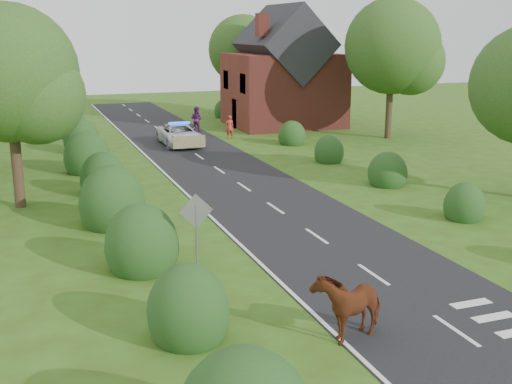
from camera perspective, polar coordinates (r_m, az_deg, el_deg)
name	(u,v)px	position (r m, az deg, el deg)	size (l,w,h in m)	color
ground	(373,275)	(20.04, 10.38, -7.28)	(120.00, 120.00, 0.00)	#364F15
road	(225,174)	(33.24, -2.79, 1.61)	(6.00, 70.00, 0.02)	black
road_markings	(206,185)	(30.86, -4.46, 0.62)	(4.96, 70.00, 0.01)	white
hedgerow_left	(105,184)	(28.58, -13.31, 0.66)	(2.75, 50.41, 3.00)	#23481C
hedgerow_right	(374,169)	(32.38, 10.48, 2.03)	(2.10, 45.78, 2.10)	#23481C
tree_left_a	(16,79)	(27.87, -20.59, 9.38)	(5.74, 5.60, 8.38)	#332316
tree_left_d	(7,51)	(55.82, -21.26, 11.63)	(6.15, 6.00, 8.89)	#332316
tree_right_b	(397,50)	(44.78, 12.43, 12.21)	(6.56, 6.40, 9.40)	#332316
tree_right_c	(246,52)	(57.08, -0.86, 12.31)	(6.15, 6.00, 8.58)	#332316
road_sign	(196,222)	(19.39, -5.34, -2.66)	(1.06, 0.08, 2.53)	gray
house	(283,76)	(49.92, 2.45, 10.23)	(8.00, 7.40, 9.17)	brown
cow	(348,308)	(15.98, 8.18, -10.15)	(1.06, 2.00, 1.42)	#57220F
police_van	(180,135)	(41.77, -6.81, 5.07)	(2.26, 4.95, 1.51)	silver
pedestrian_red	(230,127)	(44.21, -2.36, 5.81)	(0.58, 0.38, 1.59)	#B52D25
pedestrian_purple	(196,119)	(47.37, -5.32, 6.47)	(0.88, 0.69, 1.82)	#4D1754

